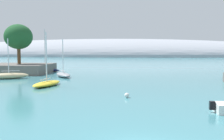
{
  "coord_description": "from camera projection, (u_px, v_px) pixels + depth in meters",
  "views": [
    {
      "loc": [
        -0.23,
        -12.91,
        5.29
      ],
      "look_at": [
        -3.78,
        21.99,
        2.44
      ],
      "focal_mm": 40.42,
      "sensor_mm": 36.0,
      "label": 1
    }
  ],
  "objects": [
    {
      "name": "distant_ridge",
      "position": [
        107.0,
        56.0,
        208.09
      ],
      "size": [
        335.25,
        82.73,
        27.98
      ],
      "primitive_type": "ellipsoid",
      "color": "#999EA8",
      "rests_on": "ground"
    },
    {
      "name": "sailboat_yellow_mid_mooring",
      "position": [
        47.0,
        83.0,
        36.5
      ],
      "size": [
        3.47,
        6.64,
        7.8
      ],
      "rotation": [
        0.0,
        0.0,
        1.38
      ],
      "color": "yellow",
      "rests_on": "water"
    },
    {
      "name": "sailboat_navy_outer_mooring",
      "position": [
        45.0,
        70.0,
        60.74
      ],
      "size": [
        8.08,
        3.58,
        10.12
      ],
      "rotation": [
        0.0,
        0.0,
        2.89
      ],
      "color": "navy",
      "rests_on": "water"
    },
    {
      "name": "sailboat_grey_near_shore",
      "position": [
        63.0,
        75.0,
        48.49
      ],
      "size": [
        5.11,
        6.27,
        7.29
      ],
      "rotation": [
        0.0,
        0.0,
        5.3
      ],
      "color": "gray",
      "rests_on": "water"
    },
    {
      "name": "shore_outcrop",
      "position": [
        18.0,
        69.0,
        56.55
      ],
      "size": [
        13.86,
        11.72,
        2.05
      ],
      "primitive_type": "cube",
      "color": "#66605B",
      "rests_on": "ground"
    },
    {
      "name": "mooring_buoy_white",
      "position": [
        127.0,
        95.0,
        27.71
      ],
      "size": [
        0.54,
        0.54,
        0.54
      ],
      "primitive_type": "sphere",
      "color": "silver",
      "rests_on": "water"
    },
    {
      "name": "tree_clump_shore",
      "position": [
        18.0,
        37.0,
        56.47
      ],
      "size": [
        6.21,
        6.21,
        8.91
      ],
      "color": "brown",
      "rests_on": "shore_outcrop"
    },
    {
      "name": "sailboat_sand_end_of_line",
      "position": [
        9.0,
        76.0,
        45.54
      ],
      "size": [
        6.97,
        5.03,
        7.29
      ],
      "rotation": [
        0.0,
        0.0,
        3.64
      ],
      "color": "#C6B284",
      "rests_on": "water"
    }
  ]
}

